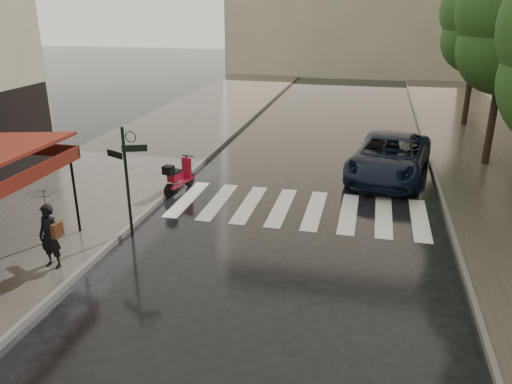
% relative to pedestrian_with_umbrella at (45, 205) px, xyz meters
% --- Properties ---
extents(ground, '(120.00, 120.00, 0.00)m').
position_rel_pedestrian_with_umbrella_xyz_m(ground, '(2.16, -0.83, -1.73)').
color(ground, black).
rests_on(ground, ground).
extents(sidewalk_near, '(6.00, 60.00, 0.12)m').
position_rel_pedestrian_with_umbrella_xyz_m(sidewalk_near, '(-2.34, 11.17, -1.67)').
color(sidewalk_near, '#38332D').
rests_on(sidewalk_near, ground).
extents(sidewalk_far, '(5.50, 60.00, 0.12)m').
position_rel_pedestrian_with_umbrella_xyz_m(sidewalk_far, '(12.41, 11.17, -1.67)').
color(sidewalk_far, '#38332D').
rests_on(sidewalk_far, ground).
extents(curb_near, '(0.12, 60.00, 0.16)m').
position_rel_pedestrian_with_umbrella_xyz_m(curb_near, '(0.71, 11.17, -1.65)').
color(curb_near, '#595651').
rests_on(curb_near, ground).
extents(curb_far, '(0.12, 60.00, 0.16)m').
position_rel_pedestrian_with_umbrella_xyz_m(curb_far, '(9.61, 11.17, -1.65)').
color(curb_far, '#595651').
rests_on(curb_far, ground).
extents(crosswalk, '(7.85, 3.20, 0.01)m').
position_rel_pedestrian_with_umbrella_xyz_m(crosswalk, '(5.13, 5.17, -1.72)').
color(crosswalk, silver).
rests_on(crosswalk, ground).
extents(signpost, '(1.17, 0.29, 3.10)m').
position_rel_pedestrian_with_umbrella_xyz_m(signpost, '(0.97, 2.17, 0.11)').
color(signpost, black).
rests_on(signpost, ground).
extents(tree_mid, '(3.80, 3.80, 8.34)m').
position_rel_pedestrian_with_umbrella_xyz_m(tree_mid, '(11.66, 11.17, 3.87)').
color(tree_mid, black).
rests_on(tree_mid, sidewalk_far).
extents(tree_far, '(3.80, 3.80, 8.16)m').
position_rel_pedestrian_with_umbrella_xyz_m(tree_far, '(11.86, 18.17, 3.73)').
color(tree_far, black).
rests_on(tree_far, sidewalk_far).
extents(pedestrian_with_umbrella, '(1.06, 1.07, 2.41)m').
position_rel_pedestrian_with_umbrella_xyz_m(pedestrian_with_umbrella, '(0.00, 0.00, 0.00)').
color(pedestrian_with_umbrella, black).
rests_on(pedestrian_with_umbrella, sidewalk_near).
extents(scooter, '(0.66, 1.70, 1.13)m').
position_rel_pedestrian_with_umbrella_xyz_m(scooter, '(0.94, 5.71, -1.20)').
color(scooter, black).
rests_on(scooter, ground).
extents(parked_car, '(3.42, 5.85, 1.53)m').
position_rel_pedestrian_with_umbrella_xyz_m(parked_car, '(7.92, 9.06, -0.96)').
color(parked_car, black).
rests_on(parked_car, ground).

